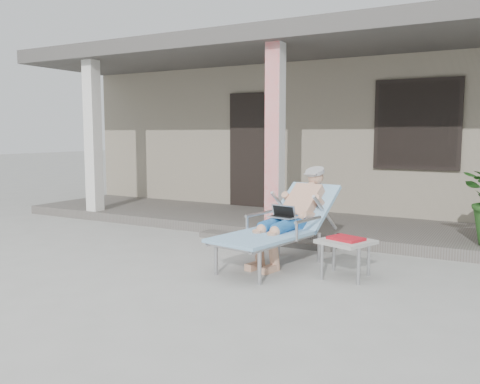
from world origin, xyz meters
The scene contains 7 objects.
ground centered at (0.00, 0.00, 0.00)m, with size 60.00×60.00×0.00m, color #9E9E99.
house centered at (0.00, 6.50, 1.67)m, with size 10.40×5.40×3.30m.
porch_deck centered at (0.00, 3.00, 0.07)m, with size 10.00×2.00×0.15m, color #605B56.
porch_overhang centered at (0.00, 2.95, 2.79)m, with size 10.00×2.30×2.85m.
porch_step centered at (0.00, 1.85, 0.04)m, with size 2.00×0.30×0.07m, color #605B56.
lounger centered at (0.70, 0.95, 0.73)m, with size 1.00×1.88×1.18m.
side_table centered at (1.50, 0.70, 0.36)m, with size 0.62×0.62×0.43m.
Camera 1 is at (3.06, -4.39, 1.51)m, focal length 38.00 mm.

